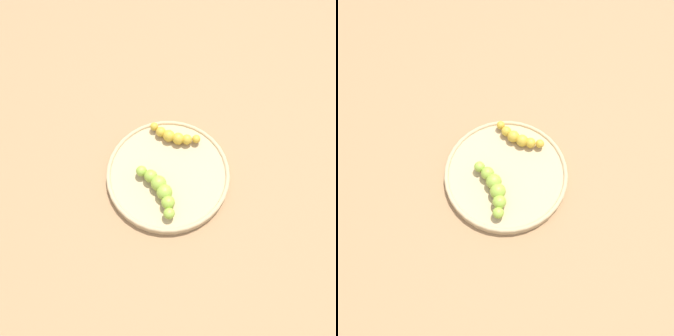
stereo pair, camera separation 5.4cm
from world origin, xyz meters
TOP-DOWN VIEW (x-y plane):
  - ground_plane at (0.00, 0.00)m, footprint 2.40×2.40m
  - fruit_bowl at (0.00, 0.00)m, footprint 0.28×0.28m
  - banana_green at (0.05, -0.00)m, footprint 0.10×0.11m
  - banana_spotted at (-0.09, -0.01)m, footprint 0.04×0.12m

SIDE VIEW (x-z plane):
  - ground_plane at x=0.00m, z-range 0.00..0.00m
  - fruit_bowl at x=0.00m, z-range 0.00..0.02m
  - banana_spotted at x=-0.09m, z-range 0.02..0.05m
  - banana_green at x=0.05m, z-range 0.02..0.05m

